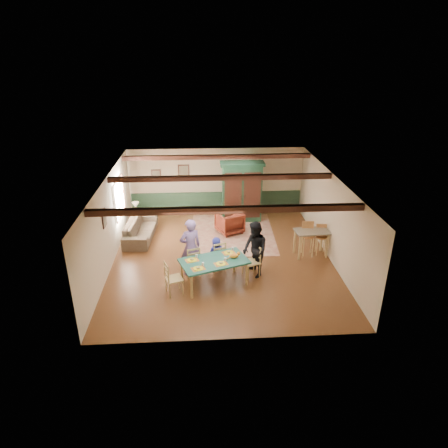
{
  "coord_description": "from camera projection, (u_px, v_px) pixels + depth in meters",
  "views": [
    {
      "loc": [
        -0.64,
        -11.5,
        6.28
      ],
      "look_at": [
        0.07,
        0.14,
        1.15
      ],
      "focal_mm": 32.0,
      "sensor_mm": 36.0,
      "label": 1
    }
  ],
  "objects": [
    {
      "name": "armchair",
      "position": [
        230.0,
        222.0,
        14.73
      ],
      "size": [
        1.14,
        1.15,
        0.8
      ],
      "primitive_type": "imported",
      "rotation": [
        0.0,
        0.0,
        -2.71
      ],
      "color": "#49150E",
      "rests_on": "floor"
    },
    {
      "name": "window_left",
      "position": [
        119.0,
        198.0,
        13.8
      ],
      "size": [
        0.06,
        1.6,
        1.3
      ],
      "primitive_type": null,
      "color": "white",
      "rests_on": "wall_left"
    },
    {
      "name": "wall_left",
      "position": [
        109.0,
        223.0,
        12.33
      ],
      "size": [
        0.02,
        8.0,
        2.7
      ],
      "primitive_type": "cube",
      "color": "beige",
      "rests_on": "floor"
    },
    {
      "name": "bar_stool_left",
      "position": [
        308.0,
        239.0,
        13.04
      ],
      "size": [
        0.43,
        0.47,
        1.14
      ],
      "primitive_type": null,
      "rotation": [
        0.0,
        0.0,
        -0.06
      ],
      "color": "tan",
      "rests_on": "floor"
    },
    {
      "name": "end_table",
      "position": [
        137.0,
        220.0,
        15.26
      ],
      "size": [
        0.48,
        0.48,
        0.52
      ],
      "primitive_type": null,
      "rotation": [
        0.0,
        0.0,
        -0.13
      ],
      "color": "black",
      "rests_on": "floor"
    },
    {
      "name": "dining_chair_far_right",
      "position": [
        218.0,
        255.0,
        12.19
      ],
      "size": [
        0.57,
        0.58,
        0.99
      ],
      "primitive_type": null,
      "rotation": [
        0.0,
        0.0,
        3.49
      ],
      "color": "tan",
      "rests_on": "floor"
    },
    {
      "name": "ceiling_beam_mid",
      "position": [
        221.0,
        178.0,
        12.38
      ],
      "size": [
        6.95,
        0.16,
        0.16
      ],
      "primitive_type": "cube",
      "color": "black",
      "rests_on": "ceiling"
    },
    {
      "name": "place_setting_far_left",
      "position": [
        192.0,
        259.0,
        11.29
      ],
      "size": [
        0.5,
        0.43,
        0.11
      ],
      "primitive_type": null,
      "rotation": [
        0.0,
        0.0,
        0.35
      ],
      "color": "yellow",
      "rests_on": "dining_table"
    },
    {
      "name": "sofa",
      "position": [
        141.0,
        229.0,
        14.32
      ],
      "size": [
        1.04,
        2.33,
        0.66
      ],
      "primitive_type": "imported",
      "rotation": [
        0.0,
        0.0,
        1.5
      ],
      "color": "#423729",
      "rests_on": "floor"
    },
    {
      "name": "area_rug",
      "position": [
        232.0,
        233.0,
        14.78
      ],
      "size": [
        3.19,
        3.74,
        0.01
      ],
      "primitive_type": "cube",
      "rotation": [
        0.0,
        0.0,
        -0.04
      ],
      "color": "#C7B490",
      "rests_on": "floor"
    },
    {
      "name": "place_setting_near_center",
      "position": [
        221.0,
        262.0,
        11.1
      ],
      "size": [
        0.5,
        0.43,
        0.11
      ],
      "primitive_type": null,
      "rotation": [
        0.0,
        0.0,
        0.35
      ],
      "color": "yellow",
      "rests_on": "dining_table"
    },
    {
      "name": "picture_left_wall",
      "position": [
        104.0,
        218.0,
        11.62
      ],
      "size": [
        0.04,
        0.42,
        0.52
      ],
      "primitive_type": null,
      "color": "gray",
      "rests_on": "wall_left"
    },
    {
      "name": "place_setting_near_left",
      "position": [
        198.0,
        267.0,
        10.85
      ],
      "size": [
        0.5,
        0.43,
        0.11
      ],
      "primitive_type": null,
      "rotation": [
        0.0,
        0.0,
        0.35
      ],
      "color": "yellow",
      "rests_on": "dining_table"
    },
    {
      "name": "ceiling",
      "position": [
        222.0,
        179.0,
        11.98
      ],
      "size": [
        7.0,
        8.0,
        0.02
      ],
      "primitive_type": "cube",
      "color": "white",
      "rests_on": "wall_back"
    },
    {
      "name": "ceiling_beam_back",
      "position": [
        217.0,
        157.0,
        14.76
      ],
      "size": [
        6.95,
        0.16,
        0.16
      ],
      "primitive_type": "cube",
      "color": "black",
      "rests_on": "ceiling"
    },
    {
      "name": "dining_chair_end_left",
      "position": [
        174.0,
        278.0,
        10.98
      ],
      "size": [
        0.58,
        0.57,
        0.99
      ],
      "primitive_type": null,
      "rotation": [
        0.0,
        0.0,
        1.92
      ],
      "color": "tan",
      "rests_on": "floor"
    },
    {
      "name": "ceiling_beam_front",
      "position": [
        227.0,
        210.0,
        9.92
      ],
      "size": [
        6.95,
        0.16,
        0.16
      ],
      "primitive_type": "cube",
      "color": "black",
      "rests_on": "ceiling"
    },
    {
      "name": "counter_table",
      "position": [
        311.0,
        243.0,
        13.05
      ],
      "size": [
        1.13,
        0.73,
        0.9
      ],
      "primitive_type": null,
      "rotation": [
        0.0,
        0.0,
        0.1
      ],
      "color": "#9E947B",
      "rests_on": "floor"
    },
    {
      "name": "bar_stool_right",
      "position": [
        321.0,
        240.0,
        13.12
      ],
      "size": [
        0.41,
        0.44,
        1.01
      ],
      "primitive_type": null,
      "rotation": [
        0.0,
        0.0,
        -0.14
      ],
      "color": "tan",
      "rests_on": "floor"
    },
    {
      "name": "table_lamp",
      "position": [
        136.0,
        208.0,
        15.06
      ],
      "size": [
        0.27,
        0.27,
        0.48
      ],
      "primitive_type": null,
      "rotation": [
        0.0,
        0.0,
        -0.01
      ],
      "color": "#CDBD84",
      "rests_on": "end_table"
    },
    {
      "name": "wainscot_back",
      "position": [
        217.0,
        202.0,
        16.52
      ],
      "size": [
        6.95,
        0.03,
        0.9
      ],
      "primitive_type": "cube",
      "color": "#1D3522",
      "rests_on": "floor"
    },
    {
      "name": "dining_chair_end_right",
      "position": [
        251.0,
        261.0,
        11.85
      ],
      "size": [
        0.58,
        0.57,
        0.99
      ],
      "primitive_type": null,
      "rotation": [
        0.0,
        0.0,
        -1.22
      ],
      "color": "tan",
      "rests_on": "floor"
    },
    {
      "name": "wall_back",
      "position": [
        216.0,
        181.0,
        16.18
      ],
      "size": [
        7.0,
        0.02,
        2.7
      ],
      "primitive_type": "cube",
      "color": "beige",
      "rests_on": "floor"
    },
    {
      "name": "picture_back_b",
      "position": [
        156.0,
        175.0,
        15.9
      ],
      "size": [
        0.38,
        0.04,
        0.48
      ],
      "primitive_type": null,
      "color": "gray",
      "rests_on": "wall_back"
    },
    {
      "name": "dining_table",
      "position": [
        214.0,
        272.0,
        11.45
      ],
      "size": [
        2.11,
        1.61,
        0.78
      ],
      "primitive_type": null,
      "rotation": [
        0.0,
        0.0,
        0.35
      ],
      "color": "#1B574A",
      "rests_on": "floor"
    },
    {
      "name": "cat",
      "position": [
        234.0,
        255.0,
        11.38
      ],
      "size": [
        0.4,
        0.26,
        0.19
      ],
      "primitive_type": null,
      "rotation": [
        0.0,
        0.0,
        0.35
      ],
      "color": "orange",
      "rests_on": "dining_table"
    },
    {
      "name": "dining_chair_far_left",
      "position": [
        192.0,
        260.0,
        11.89
      ],
      "size": [
        0.57,
        0.58,
        0.99
      ],
      "primitive_type": null,
      "rotation": [
        0.0,
        0.0,
        3.49
      ],
      "color": "tan",
      "rests_on": "floor"
    },
    {
      "name": "person_man",
      "position": [
        190.0,
        247.0,
        11.8
      ],
      "size": [
        0.76,
        0.63,
        1.79
      ],
      "primitive_type": "imported",
      "rotation": [
        0.0,
        0.0,
        3.49
      ],
      "color": "#7F62A8",
      "rests_on": "floor"
    },
    {
      "name": "person_child",
      "position": [
        216.0,
        253.0,
        12.25
      ],
      "size": [
        0.59,
        0.49,
        1.04
      ],
      "primitive_type": "imported",
      "rotation": [
        0.0,
        0.0,
        3.49
      ],
      "color": "#2830A0",
      "rests_on": "floor"
    },
    {
      "name": "wall_right",
      "position": [
        331.0,
        217.0,
        12.72
      ],
      "size": [
        0.02,
        8.0,
        2.7
      ],
      "primitive_type": "cube",
      "color": "beige",
      "rests_on": "floor"
    },
    {
      "name": "floor",
      "position": [
        222.0,
        258.0,
        13.07
      ],
      "size": [
        8.0,
        8.0,
        0.0
      ],
      "primitive_type": "plane",
      "color": "#532D17",
      "rests_on": "ground"
    },
    {
      "name": "person_woman",
      "position": [
        255.0,
        250.0,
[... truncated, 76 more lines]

